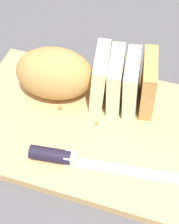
# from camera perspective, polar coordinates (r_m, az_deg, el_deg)

# --- Properties ---
(ground_plane) EXTENTS (3.00, 3.00, 0.00)m
(ground_plane) POSITION_cam_1_polar(r_m,az_deg,el_deg) (0.59, 0.00, -3.10)
(ground_plane) COLOR #4C4C51
(cutting_board) EXTENTS (0.46, 0.30, 0.02)m
(cutting_board) POSITION_cam_1_polar(r_m,az_deg,el_deg) (0.58, 0.00, -2.50)
(cutting_board) COLOR tan
(cutting_board) RESTS_ON ground_plane
(bread_loaf) EXTENTS (0.27, 0.13, 0.10)m
(bread_loaf) POSITION_cam_1_polar(r_m,az_deg,el_deg) (0.58, -1.50, 6.48)
(bread_loaf) COLOR tan
(bread_loaf) RESTS_ON cutting_board
(bread_knife) EXTENTS (0.26, 0.04, 0.02)m
(bread_knife) POSITION_cam_1_polar(r_m,az_deg,el_deg) (0.52, -4.14, -8.32)
(bread_knife) COLOR silver
(bread_knife) RESTS_ON cutting_board
(crumb_near_knife) EXTENTS (0.01, 0.01, 0.01)m
(crumb_near_knife) POSITION_cam_1_polar(r_m,az_deg,el_deg) (0.59, -5.37, 0.75)
(crumb_near_knife) COLOR #A8753D
(crumb_near_knife) RESTS_ON cutting_board
(crumb_near_loaf) EXTENTS (0.01, 0.01, 0.01)m
(crumb_near_loaf) POSITION_cam_1_polar(r_m,az_deg,el_deg) (0.53, -2.45, -7.95)
(crumb_near_loaf) COLOR #A8753D
(crumb_near_loaf) RESTS_ON cutting_board
(crumb_stray_left) EXTENTS (0.01, 0.01, 0.01)m
(crumb_stray_left) POSITION_cam_1_polar(r_m,az_deg,el_deg) (0.57, 1.25, -2.10)
(crumb_stray_left) COLOR #A8753D
(crumb_stray_left) RESTS_ON cutting_board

